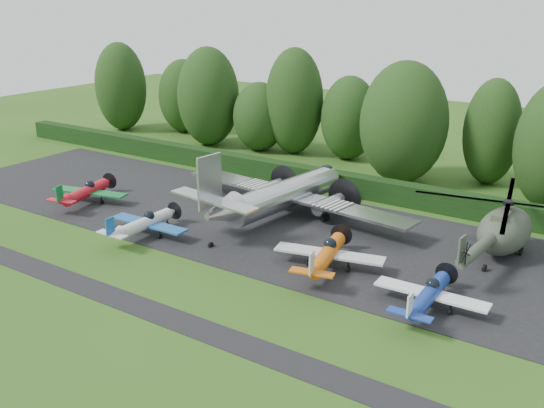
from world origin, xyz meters
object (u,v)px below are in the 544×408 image
Objects in this scene: light_plane_blue at (429,295)px; transport_plane at (283,195)px; light_plane_orange at (328,254)px; light_plane_red at (86,192)px; light_plane_white at (144,223)px; helicopter at (505,227)px.

transport_plane is at bearing 152.09° from light_plane_blue.
transport_plane is 2.86× the size of light_plane_orange.
light_plane_red is 32.92m from light_plane_blue.
transport_plane reaches higher than light_plane_white.
transport_plane is at bearing -178.62° from helicopter.
light_plane_blue is at bearing 0.66° from light_plane_orange.
light_plane_blue is (22.74, 0.76, -0.02)m from light_plane_white.
helicopter is (24.40, 11.63, 1.13)m from light_plane_white.
light_plane_orange is (25.06, -0.44, 0.06)m from light_plane_red.
transport_plane is 3.01× the size of light_plane_red.
light_plane_orange is at bearing 10.11° from light_plane_white.
helicopter is (9.46, 9.19, 1.03)m from light_plane_orange.
light_plane_orange is 0.53× the size of helicopter.
light_plane_orange is 13.23m from helicopter.
light_plane_orange is 7.97m from light_plane_blue.
light_plane_white is at bearing -2.17° from light_plane_red.
helicopter reaches higher than light_plane_white.
light_plane_blue is (16.00, -8.85, -0.96)m from transport_plane.
helicopter reaches higher than light_plane_red.
transport_plane is at bearing 55.79° from light_plane_white.
light_plane_white is at bearing -132.00° from transport_plane.
transport_plane is at bearing 151.75° from light_plane_orange.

